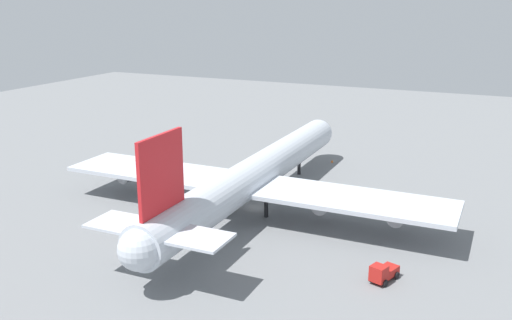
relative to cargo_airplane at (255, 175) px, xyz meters
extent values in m
plane|color=slate|center=(0.52, 0.00, -6.06)|extent=(291.19, 291.19, 0.00)
cylinder|color=silver|center=(0.52, 0.00, 0.12)|extent=(67.14, 6.18, 6.18)
sphere|color=silver|center=(34.09, 0.00, 0.12)|extent=(6.06, 6.06, 6.06)
sphere|color=silver|center=(-33.05, 0.00, 0.12)|extent=(5.25, 5.25, 5.25)
cube|color=red|center=(-27.68, 0.00, 8.15)|extent=(9.40, 0.50, 9.89)
cube|color=silver|center=(-29.02, -4.94, 1.04)|extent=(6.04, 9.27, 0.36)
cube|color=silver|center=(-29.02, 4.94, 1.04)|extent=(6.04, 9.27, 0.36)
cube|color=silver|center=(-2.84, -17.82, -0.81)|extent=(11.41, 31.93, 0.70)
cube|color=silver|center=(-2.84, 17.82, -0.81)|extent=(11.41, 31.93, 0.70)
cylinder|color=gray|center=(-1.84, -13.03, -2.46)|extent=(4.94, 2.60, 2.60)
cylinder|color=gray|center=(-1.84, -24.84, -2.46)|extent=(4.94, 2.60, 2.60)
cylinder|color=gray|center=(-1.84, 13.03, -2.46)|extent=(4.94, 2.60, 2.60)
cylinder|color=gray|center=(-1.84, 24.84, -2.46)|extent=(4.94, 2.60, 2.60)
cylinder|color=black|center=(22.01, 0.00, -4.52)|extent=(0.70, 0.70, 3.09)
cylinder|color=black|center=(-2.84, -3.40, -4.52)|extent=(0.70, 0.70, 3.09)
cylinder|color=black|center=(-2.84, 3.40, -4.52)|extent=(0.70, 0.70, 3.09)
cube|color=#B21E19|center=(-18.02, -25.64, -4.57)|extent=(2.29, 2.37, 2.06)
cube|color=#B21E19|center=(-15.82, -26.37, -5.07)|extent=(3.30, 2.70, 1.05)
cylinder|color=black|center=(-17.70, -24.65, -5.60)|extent=(0.98, 0.56, 0.94)
cylinder|color=black|center=(-18.36, -26.63, -5.60)|extent=(0.98, 0.56, 0.94)
cylinder|color=black|center=(-14.98, -25.55, -5.60)|extent=(0.98, 0.56, 0.94)
cylinder|color=black|center=(-15.63, -27.53, -5.60)|extent=(0.98, 0.56, 0.94)
cone|color=orange|center=(33.28, -3.70, -5.72)|extent=(0.48, 0.48, 0.68)
camera|label=1|loc=(-83.18, -38.34, 28.79)|focal=39.40mm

